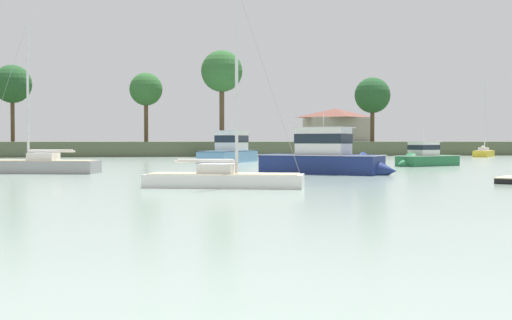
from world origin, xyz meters
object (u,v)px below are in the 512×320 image
sailboat_white (224,183)px  sailboat_grey (38,170)px  cruiser_skyblue (233,155)px  sailboat_yellow (484,155)px  cruiser_green (422,160)px  cruiser_navy (331,162)px

sailboat_white → sailboat_grey: sailboat_grey is taller
sailboat_grey → cruiser_skyblue: bearing=51.9°
sailboat_grey → sailboat_yellow: bearing=34.7°
sailboat_yellow → cruiser_green: sailboat_yellow is taller
cruiser_skyblue → cruiser_navy: cruiser_skyblue is taller
cruiser_green → cruiser_navy: cruiser_navy is taller
cruiser_skyblue → cruiser_green: cruiser_skyblue is taller
cruiser_navy → sailboat_grey: 19.06m
cruiser_skyblue → cruiser_navy: (2.72, -24.51, 0.00)m
cruiser_skyblue → cruiser_green: size_ratio=1.51×
cruiser_skyblue → sailboat_white: bearing=-99.1°
sailboat_white → cruiser_skyblue: bearing=80.9°
sailboat_white → sailboat_yellow: (41.63, 51.08, 0.02)m
cruiser_green → cruiser_navy: size_ratio=0.79×
sailboat_yellow → cruiser_skyblue: 39.25m
cruiser_navy → sailboat_grey: size_ratio=0.82×
sailboat_yellow → cruiser_navy: sailboat_yellow is taller
sailboat_white → sailboat_yellow: 65.90m
sailboat_white → sailboat_grey: (-10.17, 15.15, 0.03)m
cruiser_skyblue → sailboat_grey: bearing=-128.1°
cruiser_navy → cruiser_green: bearing=44.8°
sailboat_white → sailboat_yellow: bearing=50.8°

